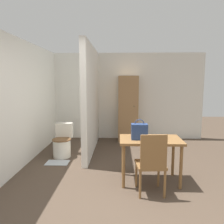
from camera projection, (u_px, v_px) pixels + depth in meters
ground_plane at (121, 212)px, 2.82m from camera, size 16.00×16.00×0.00m
wall_back at (120, 96)px, 6.44m from camera, size 4.82×0.12×2.50m
wall_left at (27, 102)px, 4.58m from camera, size 0.12×4.77×2.50m
partition_wall at (91, 100)px, 5.25m from camera, size 0.12×2.35×2.50m
dining_table at (150, 145)px, 3.62m from camera, size 1.01×0.62×0.74m
wooden_chair at (151, 162)px, 3.20m from camera, size 0.45×0.45×0.95m
toilet at (63, 143)px, 4.94m from camera, size 0.41×0.56×0.73m
handbag at (139, 131)px, 3.57m from camera, size 0.26×0.16×0.33m
wooden_cabinet at (128, 109)px, 6.19m from camera, size 0.55×0.46×1.84m
bath_mat at (57, 163)px, 4.54m from camera, size 0.47×0.30×0.01m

